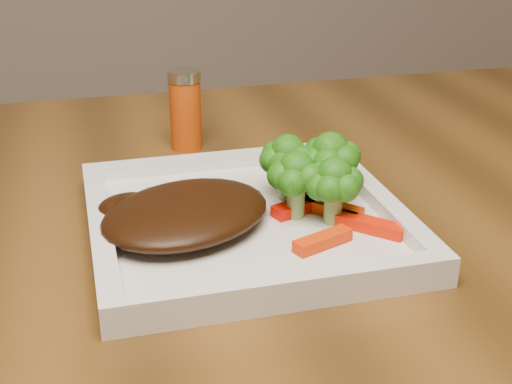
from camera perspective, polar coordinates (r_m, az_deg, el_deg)
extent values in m
cube|color=white|center=(0.64, -0.87, -2.64)|extent=(0.27, 0.27, 0.01)
ellipsoid|color=black|center=(0.61, -5.63, -1.68)|extent=(0.19, 0.18, 0.03)
cube|color=#E73203|center=(0.59, 5.36, -3.88)|extent=(0.06, 0.03, 0.01)
cube|color=red|center=(0.62, 9.16, -2.64)|extent=(0.05, 0.05, 0.01)
cube|color=orange|center=(0.70, 5.96, 0.99)|extent=(0.05, 0.03, 0.01)
cube|color=#FF3D04|center=(0.64, 5.84, -1.25)|extent=(0.05, 0.06, 0.01)
cube|color=#FF1304|center=(0.65, 3.71, -1.10)|extent=(0.06, 0.04, 0.01)
cylinder|color=#C7420B|center=(0.82, -5.67, 6.54)|extent=(0.05, 0.05, 0.09)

